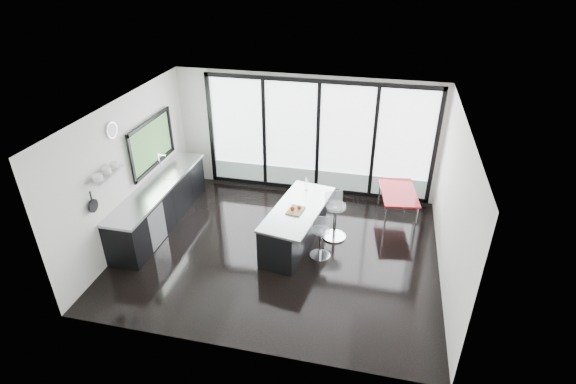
% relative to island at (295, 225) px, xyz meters
% --- Properties ---
extents(floor, '(6.00, 5.00, 0.00)m').
position_rel_island_xyz_m(floor, '(-0.23, -0.31, -0.43)').
color(floor, black).
rests_on(floor, ground).
extents(ceiling, '(6.00, 5.00, 0.00)m').
position_rel_island_xyz_m(ceiling, '(-0.23, -0.31, 2.37)').
color(ceiling, white).
rests_on(ceiling, wall_back).
extents(wall_back, '(6.00, 0.09, 2.80)m').
position_rel_island_xyz_m(wall_back, '(0.04, 2.16, 0.85)').
color(wall_back, silver).
rests_on(wall_back, ground).
extents(wall_front, '(6.00, 0.00, 2.80)m').
position_rel_island_xyz_m(wall_front, '(-0.23, -2.81, 0.97)').
color(wall_front, silver).
rests_on(wall_front, ground).
extents(wall_left, '(0.26, 5.00, 2.80)m').
position_rel_island_xyz_m(wall_left, '(-3.21, -0.04, 1.14)').
color(wall_left, silver).
rests_on(wall_left, ground).
extents(wall_right, '(0.00, 5.00, 2.80)m').
position_rel_island_xyz_m(wall_right, '(2.77, -0.31, 0.97)').
color(wall_right, silver).
rests_on(wall_right, ground).
extents(counter_cabinets, '(0.69, 3.24, 1.36)m').
position_rel_island_xyz_m(counter_cabinets, '(-2.91, 0.09, 0.04)').
color(counter_cabinets, black).
rests_on(counter_cabinets, floor).
extents(island, '(1.19, 2.17, 1.09)m').
position_rel_island_xyz_m(island, '(0.00, 0.00, 0.00)').
color(island, black).
rests_on(island, floor).
extents(bar_stool_near, '(0.43, 0.43, 0.62)m').
position_rel_island_xyz_m(bar_stool_near, '(0.57, -0.32, -0.11)').
color(bar_stool_near, silver).
rests_on(bar_stool_near, floor).
extents(bar_stool_far, '(0.63, 0.63, 0.76)m').
position_rel_island_xyz_m(bar_stool_far, '(0.74, 0.37, -0.05)').
color(bar_stool_far, silver).
rests_on(bar_stool_far, floor).
extents(red_table, '(0.89, 1.34, 0.67)m').
position_rel_island_xyz_m(red_table, '(1.94, 1.37, -0.09)').
color(red_table, maroon).
rests_on(red_table, floor).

